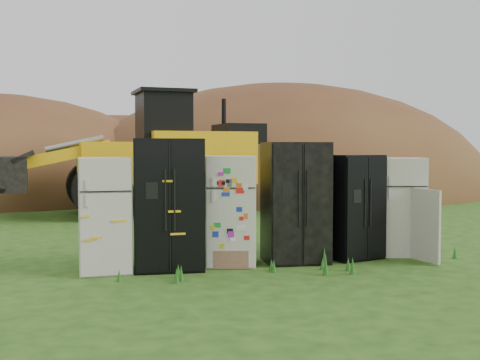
{
  "coord_description": "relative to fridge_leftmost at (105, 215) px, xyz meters",
  "views": [
    {
      "loc": [
        -3.03,
        -8.56,
        1.74
      ],
      "look_at": [
        0.17,
        2.0,
        1.16
      ],
      "focal_mm": 45.0,
      "sensor_mm": 36.0,
      "label": 1
    }
  ],
  "objects": [
    {
      "name": "fridge_dark_mid",
      "position": [
        2.85,
        -0.06,
        0.11
      ],
      "size": [
        1.02,
        0.86,
        1.84
      ],
      "primitive_type": null,
      "rotation": [
        0.0,
        0.0,
        -0.11
      ],
      "color": "black",
      "rests_on": "ground"
    },
    {
      "name": "dirt_mound_right",
      "position": [
        7.66,
        12.74,
        -0.81
      ],
      "size": [
        16.34,
        11.98,
        8.36
      ],
      "primitive_type": "ellipsoid",
      "color": "#4F2A19",
      "rests_on": "ground"
    },
    {
      "name": "fridge_black_right",
      "position": [
        3.83,
        -0.02,
        0.01
      ],
      "size": [
        0.95,
        0.85,
        1.64
      ],
      "primitive_type": null,
      "rotation": [
        0.0,
        0.0,
        0.23
      ],
      "color": "black",
      "rests_on": "ground"
    },
    {
      "name": "wheel_loader",
      "position": [
        1.26,
        7.34,
        0.83
      ],
      "size": [
        6.9,
        3.03,
        3.29
      ],
      "primitive_type": null,
      "rotation": [
        0.0,
        0.0,
        0.04
      ],
      "color": "#F7AC10",
      "rests_on": "ground"
    },
    {
      "name": "dirt_mound_back",
      "position": [
        2.04,
        17.74,
        -0.81
      ],
      "size": [
        18.75,
        12.5,
        6.35
      ],
      "primitive_type": "ellipsoid",
      "color": "#4F2A19",
      "rests_on": "ground"
    },
    {
      "name": "ground",
      "position": [
        2.41,
        -0.02,
        -0.81
      ],
      "size": [
        120.0,
        120.0,
        0.0
      ],
      "primitive_type": "plane",
      "color": "#244412",
      "rests_on": "ground"
    },
    {
      "name": "fridge_open_door",
      "position": [
        4.73,
        0.03,
        -0.01
      ],
      "size": [
        0.89,
        0.85,
        1.59
      ],
      "primitive_type": null,
      "rotation": [
        0.0,
        0.0,
        -0.31
      ],
      "color": "silver",
      "rests_on": "ground"
    },
    {
      "name": "fridge_sticker",
      "position": [
        1.84,
        0.0,
        0.01
      ],
      "size": [
        0.88,
        0.84,
        1.63
      ],
      "primitive_type": null,
      "rotation": [
        0.0,
        0.0,
        -0.27
      ],
      "color": "silver",
      "rests_on": "ground"
    },
    {
      "name": "fridge_leftmost",
      "position": [
        0.0,
        0.0,
        0.0
      ],
      "size": [
        0.73,
        0.7,
        1.62
      ],
      "primitive_type": null,
      "rotation": [
        0.0,
        0.0,
        -0.02
      ],
      "color": "silver",
      "rests_on": "ground"
    },
    {
      "name": "fridge_black_side",
      "position": [
        0.89,
        -0.03,
        0.13
      ],
      "size": [
        1.07,
        0.88,
        1.88
      ],
      "primitive_type": null,
      "rotation": [
        0.0,
        0.0,
        -0.12
      ],
      "color": "black",
      "rests_on": "ground"
    }
  ]
}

